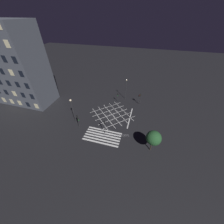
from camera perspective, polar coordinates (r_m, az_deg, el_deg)
name	(u,v)px	position (r m, az deg, el deg)	size (l,w,h in m)	color
ground_plane	(112,114)	(41.84, 0.00, -1.13)	(200.00, 200.00, 0.00)	black
road_markings	(108,127)	(37.68, -1.88, -6.72)	(15.09, 19.77, 0.01)	silver
office_building	(4,66)	(57.22, -40.85, 15.70)	(28.12, 10.06, 25.54)	#4C515B
traffic_light_ne_main	(141,97)	(45.92, 12.99, 6.80)	(0.39, 0.36, 4.54)	#2D2D30
traffic_light_ne_cross	(139,97)	(46.13, 12.20, 6.59)	(0.36, 0.39, 4.04)	#2D2D30
traffic_light_median_south	(105,125)	(33.68, -3.37, -5.85)	(0.36, 0.39, 4.58)	#2D2D30
traffic_light_sw_main	(78,121)	(36.64, -15.20, -3.90)	(0.39, 0.36, 3.96)	#2D2D30
traffic_light_sw_cross	(77,118)	(37.29, -15.53, -2.82)	(0.36, 0.39, 4.15)	#2D2D30
traffic_light_median_north	(118,96)	(46.46, 2.66, 7.32)	(0.36, 0.39, 3.63)	#2D2D30
street_lamp_east	(72,106)	(36.36, -17.95, 2.84)	(0.62, 0.62, 8.66)	#2D2D30
street_lamp_west	(126,86)	(47.03, 6.50, 11.71)	(0.49, 0.49, 8.12)	#2D2D30
street_tree_near	(154,138)	(30.50, 18.50, -11.23)	(3.48, 3.48, 6.26)	#38281C
pedestrian_railing	(112,136)	(34.47, 0.00, -10.75)	(8.84, 2.52, 1.05)	#B7B7BC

